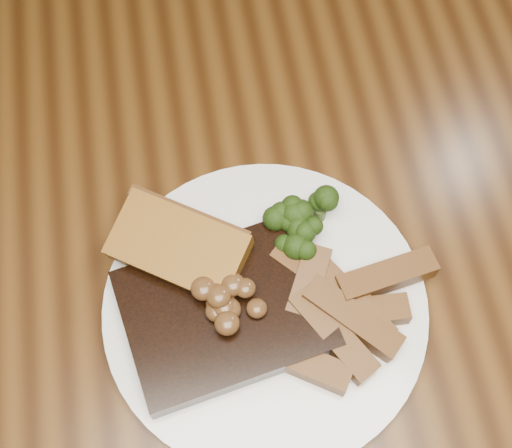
{
  "coord_description": "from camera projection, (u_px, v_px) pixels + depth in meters",
  "views": [
    {
      "loc": [
        -0.04,
        -0.26,
        1.36
      ],
      "look_at": [
        0.01,
        0.02,
        0.78
      ],
      "focal_mm": 50.0,
      "sensor_mm": 36.0,
      "label": 1
    }
  ],
  "objects": [
    {
      "name": "steak_bone",
      "position": [
        236.0,
        380.0,
        0.59
      ],
      "size": [
        0.13,
        0.04,
        0.02
      ],
      "primitive_type": "cube",
      "rotation": [
        0.0,
        0.0,
        0.18
      ],
      "color": "beige",
      "rests_on": "plate"
    },
    {
      "name": "broccoli_cluster",
      "position": [
        298.0,
        221.0,
        0.64
      ],
      "size": [
        0.07,
        0.07,
        0.04
      ],
      "primitive_type": null,
      "color": "#1E370C",
      "rests_on": "plate"
    },
    {
      "name": "plate",
      "position": [
        265.0,
        309.0,
        0.63
      ],
      "size": [
        0.33,
        0.33,
        0.01
      ],
      "primitive_type": "cylinder",
      "rotation": [
        0.0,
        0.0,
        -0.17
      ],
      "color": "white",
      "rests_on": "dining_table"
    },
    {
      "name": "ground",
      "position": [
        253.0,
        412.0,
        1.34
      ],
      "size": [
        4.5,
        4.5,
        0.0
      ],
      "primitive_type": "plane",
      "color": "#35170C",
      "rests_on": "ground"
    },
    {
      "name": "garlic_bread",
      "position": [
        181.0,
        256.0,
        0.63
      ],
      "size": [
        0.13,
        0.12,
        0.02
      ],
      "primitive_type": "cube",
      "rotation": [
        0.0,
        0.0,
        -0.59
      ],
      "color": "#945A1A",
      "rests_on": "plate"
    },
    {
      "name": "potato_wedges",
      "position": [
        330.0,
        306.0,
        0.61
      ],
      "size": [
        0.12,
        0.12,
        0.02
      ],
      "primitive_type": null,
      "color": "brown",
      "rests_on": "plate"
    },
    {
      "name": "dining_table",
      "position": [
        250.0,
        290.0,
        0.74
      ],
      "size": [
        1.6,
        0.9,
        0.75
      ],
      "color": "#482B0E",
      "rests_on": "ground"
    },
    {
      "name": "chair_far",
      "position": [
        40.0,
        1.0,
        1.19
      ],
      "size": [
        0.46,
        0.46,
        0.82
      ],
      "rotation": [
        0.0,
        0.0,
        2.93
      ],
      "color": "black",
      "rests_on": "ground"
    },
    {
      "name": "steak",
      "position": [
        225.0,
        312.0,
        0.61
      ],
      "size": [
        0.19,
        0.16,
        0.02
      ],
      "primitive_type": "cube",
      "rotation": [
        0.0,
        0.0,
        0.18
      ],
      "color": "black",
      "rests_on": "plate"
    },
    {
      "name": "mushroom_pile",
      "position": [
        225.0,
        296.0,
        0.59
      ],
      "size": [
        0.06,
        0.06,
        0.03
      ],
      "primitive_type": null,
      "color": "#503319",
      "rests_on": "steak"
    }
  ]
}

